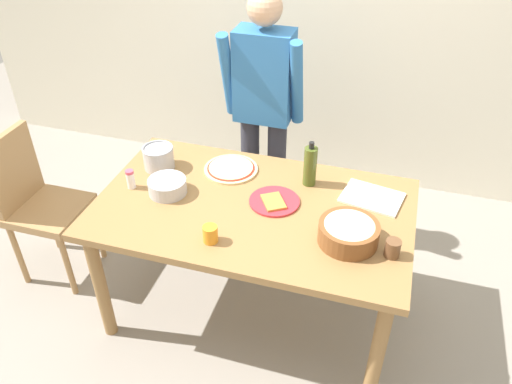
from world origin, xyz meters
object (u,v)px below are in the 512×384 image
at_px(dining_table, 253,219).
at_px(salt_shaker, 131,179).
at_px(chair_wooden_left, 37,199).
at_px(steel_pot, 159,157).
at_px(person_cook, 264,105).
at_px(cup_orange, 210,234).
at_px(cup_small_brown, 393,248).
at_px(mixing_bowl_steel, 167,186).
at_px(plate_with_slice, 274,201).
at_px(pizza_raw_on_board, 231,169).
at_px(olive_oil_bottle, 310,166).
at_px(cutting_board_white, 372,197).
at_px(popcorn_bowl, 349,231).

xyz_separation_m(dining_table, salt_shaker, (-0.67, -0.03, 0.14)).
xyz_separation_m(chair_wooden_left, steel_pot, (0.71, 0.22, 0.29)).
distance_m(person_cook, cup_orange, 1.08).
xyz_separation_m(cup_small_brown, salt_shaker, (-1.37, 0.14, 0.01)).
xyz_separation_m(dining_table, mixing_bowl_steel, (-0.46, -0.02, 0.13)).
height_order(plate_with_slice, salt_shaker, salt_shaker).
xyz_separation_m(pizza_raw_on_board, cup_small_brown, (0.92, -0.45, 0.03)).
distance_m(olive_oil_bottle, cup_small_brown, 0.65).
bearing_deg(mixing_bowl_steel, plate_with_slice, 7.78).
bearing_deg(steel_pot, chair_wooden_left, -162.52).
relative_size(person_cook, chair_wooden_left, 1.71).
relative_size(mixing_bowl_steel, cup_orange, 2.35).
bearing_deg(cup_small_brown, cutting_board_white, 107.87).
xyz_separation_m(plate_with_slice, cup_small_brown, (0.61, -0.23, 0.03)).
bearing_deg(cutting_board_white, plate_with_slice, -159.06).
height_order(dining_table, cup_small_brown, cup_small_brown).
bearing_deg(cup_orange, dining_table, 70.91).
bearing_deg(plate_with_slice, salt_shaker, -173.39).
bearing_deg(mixing_bowl_steel, pizza_raw_on_board, 50.36).
relative_size(steel_pot, cutting_board_white, 0.58).
distance_m(mixing_bowl_steel, cup_small_brown, 1.17).
distance_m(person_cook, steel_pot, 0.73).
distance_m(popcorn_bowl, cup_orange, 0.64).
relative_size(person_cook, cup_small_brown, 19.06).
height_order(plate_with_slice, cup_orange, cup_orange).
height_order(steel_pot, cutting_board_white, steel_pot).
relative_size(popcorn_bowl, steel_pot, 1.61).
distance_m(cup_orange, cutting_board_white, 0.88).
xyz_separation_m(olive_oil_bottle, cup_orange, (-0.34, -0.59, -0.07)).
height_order(chair_wooden_left, popcorn_bowl, chair_wooden_left).
xyz_separation_m(popcorn_bowl, olive_oil_bottle, (-0.27, 0.41, 0.05)).
relative_size(olive_oil_bottle, steel_pot, 1.48).
bearing_deg(mixing_bowl_steel, olive_oil_bottle, 23.16).
xyz_separation_m(steel_pot, salt_shaker, (-0.06, -0.22, -0.01)).
distance_m(person_cook, olive_oil_bottle, 0.63).
height_order(popcorn_bowl, steel_pot, steel_pot).
bearing_deg(chair_wooden_left, mixing_bowl_steel, 1.00).
height_order(person_cook, pizza_raw_on_board, person_cook).
height_order(pizza_raw_on_board, cutting_board_white, pizza_raw_on_board).
relative_size(mixing_bowl_steel, salt_shaker, 1.89).
xyz_separation_m(olive_oil_bottle, steel_pot, (-0.84, -0.09, -0.05)).
bearing_deg(steel_pot, cutting_board_white, 2.33).
xyz_separation_m(dining_table, cutting_board_white, (0.57, 0.24, 0.10)).
height_order(plate_with_slice, cup_small_brown, cup_small_brown).
xyz_separation_m(chair_wooden_left, cup_orange, (1.21, -0.28, 0.26)).
height_order(dining_table, person_cook, person_cook).
height_order(pizza_raw_on_board, mixing_bowl_steel, mixing_bowl_steel).
relative_size(pizza_raw_on_board, steel_pot, 1.73).
xyz_separation_m(pizza_raw_on_board, steel_pot, (-0.39, -0.09, 0.06)).
relative_size(dining_table, chair_wooden_left, 1.68).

